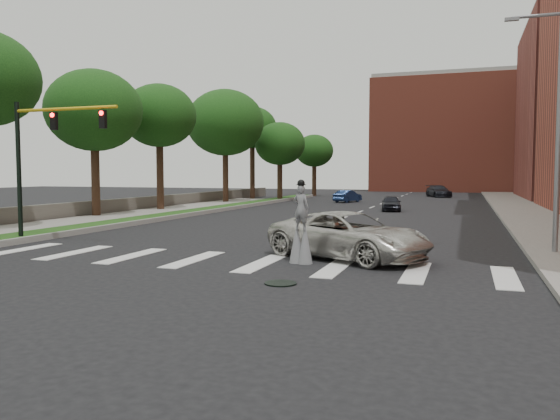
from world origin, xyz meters
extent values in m
plane|color=black|center=(0.00, 0.00, 0.00)|extent=(160.00, 160.00, 0.00)
cube|color=#1A4112|center=(-11.50, 20.00, 0.12)|extent=(2.00, 60.00, 0.25)
cube|color=gray|center=(-10.45, 20.00, 0.14)|extent=(0.20, 60.00, 0.28)
cube|color=gray|center=(-14.50, 10.00, 0.09)|extent=(4.00, 60.00, 0.18)
cube|color=gray|center=(12.50, 25.00, 0.09)|extent=(5.00, 90.00, 0.18)
cube|color=#544F48|center=(-17.00, 22.00, 0.55)|extent=(0.50, 56.00, 1.10)
cylinder|color=black|center=(3.00, -2.00, 0.02)|extent=(0.90, 0.90, 0.04)
cube|color=#A24433|center=(6.00, 78.00, 9.00)|extent=(26.00, 14.00, 18.00)
cylinder|color=slate|center=(11.00, 6.00, 4.50)|extent=(0.20, 0.20, 9.00)
cylinder|color=slate|center=(10.20, 6.00, 8.80)|extent=(1.80, 0.12, 0.12)
cube|color=slate|center=(9.30, 6.00, 8.75)|extent=(0.50, 0.18, 0.12)
cylinder|color=black|center=(-11.00, 3.00, 3.10)|extent=(0.20, 0.20, 6.20)
cylinder|color=gold|center=(-8.40, 3.00, 5.80)|extent=(5.20, 0.14, 0.14)
cube|color=black|center=(-9.00, 3.00, 5.30)|extent=(0.28, 0.18, 0.75)
cylinder|color=#FF0C0C|center=(-9.00, 2.90, 5.55)|extent=(0.18, 0.06, 0.18)
cube|color=black|center=(-6.50, 3.00, 5.30)|extent=(0.28, 0.18, 0.75)
cylinder|color=#FF0C0C|center=(-6.50, 2.90, 5.55)|extent=(0.18, 0.06, 0.18)
cylinder|color=#301D13|center=(2.69, 1.48, 0.56)|extent=(0.07, 0.07, 1.11)
cylinder|color=#301D13|center=(2.38, 1.55, 0.56)|extent=(0.07, 0.07, 1.11)
cone|color=slate|center=(2.69, 1.48, 0.70)|extent=(0.52, 0.52, 1.39)
cone|color=slate|center=(2.38, 1.55, 0.70)|extent=(0.52, 0.52, 1.39)
imported|color=slate|center=(2.54, 1.51, 1.89)|extent=(0.63, 0.48, 1.56)
sphere|color=black|center=(2.54, 1.51, 2.74)|extent=(0.26, 0.26, 0.26)
cylinder|color=black|center=(2.54, 1.51, 2.69)|extent=(0.34, 0.34, 0.02)
cube|color=yellow|center=(2.56, 1.65, 2.32)|extent=(0.22, 0.05, 0.10)
imported|color=beige|center=(3.89, 3.00, 0.85)|extent=(6.70, 5.15, 1.69)
imported|color=black|center=(2.17, 27.99, 0.62)|extent=(2.00, 3.82, 1.24)
imported|color=navy|center=(-3.69, 39.11, 0.61)|extent=(2.46, 3.94, 1.22)
imported|color=black|center=(4.61, 54.39, 0.73)|extent=(3.78, 5.46, 1.47)
cylinder|color=#301D13|center=(-15.98, 14.77, 2.82)|extent=(0.56, 0.56, 5.64)
ellipsoid|color=#11330F|center=(-15.98, 14.77, 7.25)|extent=(6.44, 6.44, 5.47)
cylinder|color=#301D13|center=(-15.18, 21.71, 3.05)|extent=(0.56, 0.56, 6.10)
ellipsoid|color=#11330F|center=(-15.18, 21.71, 7.55)|extent=(5.83, 5.83, 4.96)
cylinder|color=#301D13|center=(-14.83, 33.39, 3.03)|extent=(0.56, 0.56, 6.07)
ellipsoid|color=#11330F|center=(-14.83, 33.39, 7.98)|extent=(7.67, 7.67, 6.52)
cylinder|color=#301D13|center=(-15.68, 42.73, 3.43)|extent=(0.56, 0.56, 6.86)
ellipsoid|color=#11330F|center=(-15.68, 42.73, 8.27)|extent=(5.62, 5.62, 4.78)
cylinder|color=#301D13|center=(-11.19, 39.43, 2.40)|extent=(0.56, 0.56, 4.80)
ellipsoid|color=#11330F|center=(-11.19, 39.43, 6.15)|extent=(5.41, 5.41, 4.60)
cylinder|color=#301D13|center=(-10.75, 51.91, 2.31)|extent=(0.56, 0.56, 4.63)
ellipsoid|color=#11330F|center=(-10.75, 51.91, 5.85)|extent=(4.88, 4.88, 4.15)
camera|label=1|loc=(7.84, -16.22, 3.12)|focal=35.00mm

